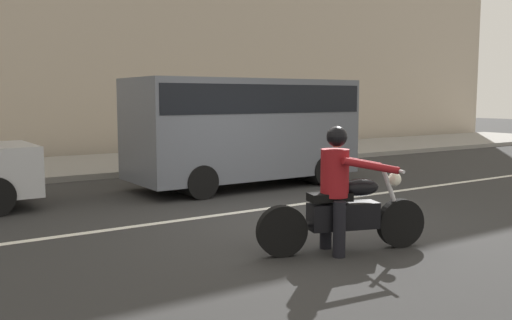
{
  "coord_description": "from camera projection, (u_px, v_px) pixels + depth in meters",
  "views": [
    {
      "loc": [
        -5.14,
        -6.73,
        1.88
      ],
      "look_at": [
        -0.81,
        -0.26,
        1.0
      ],
      "focal_mm": 39.18,
      "sensor_mm": 36.0,
      "label": 1
    }
  ],
  "objects": [
    {
      "name": "ground_plane",
      "position": [
        290.0,
        220.0,
        8.61
      ],
      "size": [
        80.0,
        80.0,
        0.0
      ],
      "primitive_type": "plane",
      "color": "#2C2C2C"
    },
    {
      "name": "sidewalk_slab",
      "position": [
        112.0,
        164.0,
        15.21
      ],
      "size": [
        40.0,
        4.4,
        0.14
      ],
      "primitive_type": "cube",
      "color": "gray",
      "rests_on": "ground_plane"
    },
    {
      "name": "lane_marking_stripe",
      "position": [
        237.0,
        213.0,
        9.12
      ],
      "size": [
        18.0,
        0.14,
        0.01
      ],
      "primitive_type": "cube",
      "color": "silver",
      "rests_on": "ground_plane"
    },
    {
      "name": "motorcycle_with_rider_crimson",
      "position": [
        343.0,
        201.0,
        6.77
      ],
      "size": [
        2.12,
        0.92,
        1.54
      ],
      "color": "black",
      "rests_on": "ground_plane"
    },
    {
      "name": "parked_van_slate_gray",
      "position": [
        244.0,
        125.0,
        11.74
      ],
      "size": [
        4.8,
        1.96,
        2.25
      ],
      "color": "slate",
      "rests_on": "ground_plane"
    }
  ]
}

